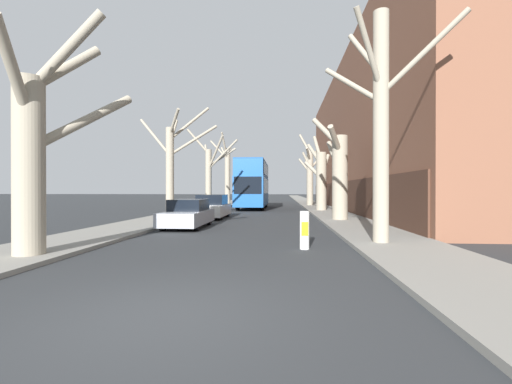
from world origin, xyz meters
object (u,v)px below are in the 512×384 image
Objects in this scene: street_tree_right_3 at (309,174)px; street_tree_right_2 at (320,175)px; street_tree_right_0 at (381,119)px; parked_car_0 at (188,214)px; double_decker_bus at (253,182)px; traffic_bollard at (305,230)px; street_tree_right_1 at (338,172)px; parked_car_1 at (212,207)px; street_tree_left_1 at (172,164)px; street_tree_left_0 at (36,147)px; street_tree_left_3 at (227,172)px; street_tree_left_2 at (210,173)px.

street_tree_right_2 is at bearing -89.02° from street_tree_right_3.
parked_car_0 is at bearing 147.52° from street_tree_right_0.
street_tree_right_0 is at bearing -74.80° from double_decker_bus.
traffic_bollard is at bearing -81.24° from double_decker_bus.
street_tree_right_1 is 8.11m from parked_car_1.
street_tree_left_1 is at bearing -134.56° from street_tree_right_2.
parked_car_0 is 7.63m from traffic_bollard.
street_tree_left_0 is at bearing -107.29° from street_tree_right_3.
double_decker_bus is at bearing 105.20° from street_tree_right_0.
parked_car_1 reaches higher than traffic_bollard.
street_tree_left_3 is 0.84× the size of double_decker_bus.
street_tree_right_1 is at bearing 75.10° from traffic_bollard.
street_tree_left_2 is at bearing 90.36° from street_tree_left_0.
street_tree_right_1 is (10.01, -21.77, -1.23)m from street_tree_left_3.
parked_car_0 is (-7.60, 4.83, -3.39)m from street_tree_right_0.
parked_car_1 is at bearing -83.40° from street_tree_left_3.
double_decker_bus is 11.87m from parked_car_1.
street_tree_left_3 reaches higher than traffic_bollard.
traffic_bollard is (-2.53, -9.51, -2.22)m from street_tree_right_1.
street_tree_right_1 reaches higher than parked_car_1.
street_tree_left_1 is 1.62× the size of parked_car_0.
street_tree_left_3 reaches higher than parked_car_1.
street_tree_left_2 is at bearing 98.05° from parked_car_0.
street_tree_left_0 is 0.62× the size of double_decker_bus.
traffic_bollard is at bearing -161.90° from street_tree_right_0.
parked_car_0 is (-1.64, -17.07, -1.91)m from double_decker_bus.
street_tree_right_1 is (0.08, 8.71, -1.23)m from street_tree_right_0.
street_tree_left_0 is 21.94m from street_tree_left_2.
traffic_bollard is (-2.36, -28.32, -3.01)m from street_tree_right_3.
parked_car_1 is at bearing -134.87° from street_tree_right_2.
street_tree_right_1 is at bearing 26.78° from parked_car_0.
street_tree_right_3 reaches higher than traffic_bollard.
street_tree_right_1 reaches higher than parked_car_0.
traffic_bollard is (7.07, -9.06, -2.71)m from street_tree_left_1.
street_tree_left_3 reaches higher than parked_car_0.
street_tree_right_2 is (0.07, 18.00, -1.01)m from street_tree_right_0.
street_tree_left_3 is 32.35m from traffic_bollard.
street_tree_right_2 reaches higher than traffic_bollard.
parked_car_0 is 1.00× the size of parked_car_1.
street_tree_left_2 reaches higher than street_tree_right_2.
double_decker_bus is (3.68, 2.69, -0.82)m from street_tree_left_2.
street_tree_left_2 is 1.09× the size of street_tree_right_2.
street_tree_left_2 is 0.99× the size of street_tree_right_0.
street_tree_left_1 is at bearing 90.13° from street_tree_left_0.
street_tree_right_0 is 1.76× the size of parked_car_0.
street_tree_left_3 reaches higher than street_tree_right_0.
street_tree_right_2 is (10.01, -12.48, -1.01)m from street_tree_left_3.
street_tree_right_3 reaches higher than street_tree_right_2.
parked_car_0 is (2.34, -25.64, -3.39)m from street_tree_left_3.
street_tree_left_2 is at bearing -139.00° from street_tree_right_3.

